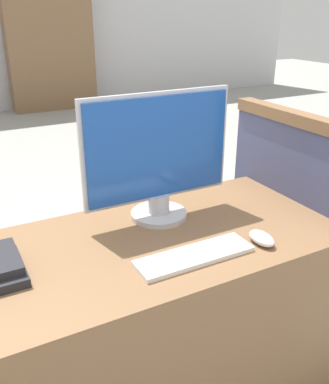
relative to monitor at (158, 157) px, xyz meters
The scene contains 6 objects.
desk 0.66m from the monitor, 133.94° to the right, with size 1.42×0.66×0.76m.
carrel_divider 0.74m from the monitor, ahead, with size 0.07×0.75×1.12m.
monitor is the anchor object (origin of this frame).
keyboard 0.40m from the monitor, 96.44° to the right, with size 0.40×0.12×0.02m.
mouse 0.47m from the monitor, 58.45° to the right, with size 0.06×0.11×0.04m.
bookshelf_far 5.76m from the monitor, 79.52° to the left, with size 1.32×0.32×1.88m.
Camera 1 is at (-0.54, -0.84, 1.50)m, focal length 40.00 mm.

